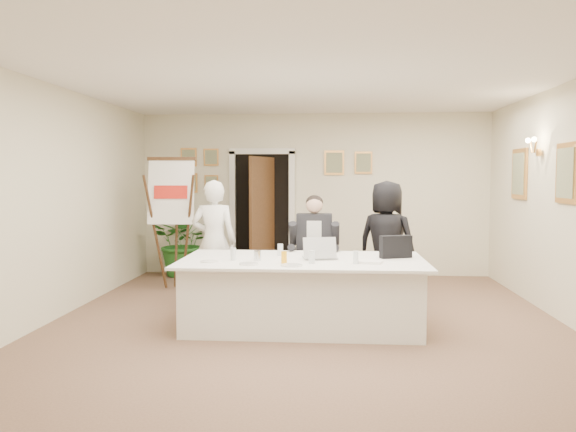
{
  "coord_description": "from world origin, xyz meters",
  "views": [
    {
      "loc": [
        0.26,
        -6.26,
        1.71
      ],
      "look_at": [
        -0.24,
        0.6,
        1.23
      ],
      "focal_mm": 35.0,
      "sensor_mm": 36.0,
      "label": 1
    }
  ],
  "objects_px": {
    "standing_man": "(214,242)",
    "potted_palm": "(185,241)",
    "standing_woman": "(387,242)",
    "laptop": "(320,246)",
    "seated_man": "(314,250)",
    "flip_chart": "(173,230)",
    "laptop_bag": "(396,247)",
    "steel_jug": "(257,256)",
    "conference_table": "(302,292)",
    "oj_glass": "(284,257)",
    "paper_stack": "(370,262)"
  },
  "relations": [
    {
      "from": "potted_palm",
      "to": "laptop_bag",
      "type": "bearing_deg",
      "value": -42.52
    },
    {
      "from": "flip_chart",
      "to": "paper_stack",
      "type": "distance_m",
      "value": 3.57
    },
    {
      "from": "standing_woman",
      "to": "seated_man",
      "type": "bearing_deg",
      "value": 39.07
    },
    {
      "from": "standing_woman",
      "to": "potted_palm",
      "type": "xyz_separation_m",
      "value": [
        -3.26,
        1.89,
        -0.23
      ]
    },
    {
      "from": "conference_table",
      "to": "laptop",
      "type": "relative_size",
      "value": 7.22
    },
    {
      "from": "conference_table",
      "to": "potted_palm",
      "type": "distance_m",
      "value": 3.83
    },
    {
      "from": "flip_chart",
      "to": "paper_stack",
      "type": "xyz_separation_m",
      "value": [
        2.79,
        -2.22,
        -0.12
      ]
    },
    {
      "from": "seated_man",
      "to": "laptop",
      "type": "bearing_deg",
      "value": -91.69
    },
    {
      "from": "standing_man",
      "to": "standing_woman",
      "type": "relative_size",
      "value": 1.0
    },
    {
      "from": "seated_man",
      "to": "flip_chart",
      "type": "distance_m",
      "value": 2.36
    },
    {
      "from": "conference_table",
      "to": "flip_chart",
      "type": "height_order",
      "value": "flip_chart"
    },
    {
      "from": "flip_chart",
      "to": "laptop",
      "type": "relative_size",
      "value": 5.13
    },
    {
      "from": "standing_woman",
      "to": "laptop",
      "type": "relative_size",
      "value": 4.34
    },
    {
      "from": "flip_chart",
      "to": "standing_woman",
      "type": "height_order",
      "value": "flip_chart"
    },
    {
      "from": "paper_stack",
      "to": "potted_palm",
      "type": "bearing_deg",
      "value": 130.77
    },
    {
      "from": "flip_chart",
      "to": "laptop_bag",
      "type": "xyz_separation_m",
      "value": [
        3.12,
        -1.81,
        -0.0
      ]
    },
    {
      "from": "laptop",
      "to": "standing_woman",
      "type": "bearing_deg",
      "value": 42.32
    },
    {
      "from": "laptop_bag",
      "to": "standing_man",
      "type": "bearing_deg",
      "value": 137.88
    },
    {
      "from": "standing_man",
      "to": "steel_jug",
      "type": "height_order",
      "value": "standing_man"
    },
    {
      "from": "seated_man",
      "to": "steel_jug",
      "type": "distance_m",
      "value": 1.35
    },
    {
      "from": "flip_chart",
      "to": "seated_man",
      "type": "bearing_deg",
      "value": -23.34
    },
    {
      "from": "laptop_bag",
      "to": "flip_chart",
      "type": "bearing_deg",
      "value": 130.54
    },
    {
      "from": "laptop",
      "to": "potted_palm",
      "type": "bearing_deg",
      "value": 116.1
    },
    {
      "from": "potted_palm",
      "to": "seated_man",
      "type": "bearing_deg",
      "value": -42.58
    },
    {
      "from": "flip_chart",
      "to": "potted_palm",
      "type": "relative_size",
      "value": 1.64
    },
    {
      "from": "standing_man",
      "to": "seated_man",
      "type": "bearing_deg",
      "value": 173.33
    },
    {
      "from": "flip_chart",
      "to": "steel_jug",
      "type": "distance_m",
      "value": 2.64
    },
    {
      "from": "seated_man",
      "to": "steel_jug",
      "type": "relative_size",
      "value": 13.51
    },
    {
      "from": "seated_man",
      "to": "potted_palm",
      "type": "distance_m",
      "value": 3.11
    },
    {
      "from": "seated_man",
      "to": "laptop",
      "type": "relative_size",
      "value": 3.89
    },
    {
      "from": "conference_table",
      "to": "standing_man",
      "type": "relative_size",
      "value": 1.66
    },
    {
      "from": "laptop",
      "to": "oj_glass",
      "type": "relative_size",
      "value": 2.94
    },
    {
      "from": "standing_man",
      "to": "potted_palm",
      "type": "relative_size",
      "value": 1.39
    },
    {
      "from": "standing_man",
      "to": "oj_glass",
      "type": "distance_m",
      "value": 1.82
    },
    {
      "from": "standing_man",
      "to": "potted_palm",
      "type": "height_order",
      "value": "standing_man"
    },
    {
      "from": "potted_palm",
      "to": "paper_stack",
      "type": "distance_m",
      "value": 4.48
    },
    {
      "from": "flip_chart",
      "to": "standing_man",
      "type": "height_order",
      "value": "flip_chart"
    },
    {
      "from": "seated_man",
      "to": "oj_glass",
      "type": "height_order",
      "value": "seated_man"
    },
    {
      "from": "standing_man",
      "to": "oj_glass",
      "type": "bearing_deg",
      "value": 123.42
    },
    {
      "from": "laptop_bag",
      "to": "seated_man",
      "type": "bearing_deg",
      "value": 118.26
    },
    {
      "from": "laptop_bag",
      "to": "oj_glass",
      "type": "height_order",
      "value": "laptop_bag"
    },
    {
      "from": "standing_woman",
      "to": "steel_jug",
      "type": "bearing_deg",
      "value": 68.63
    },
    {
      "from": "flip_chart",
      "to": "laptop_bag",
      "type": "relative_size",
      "value": 5.3
    },
    {
      "from": "seated_man",
      "to": "flip_chart",
      "type": "xyz_separation_m",
      "value": [
        -2.16,
        0.93,
        0.16
      ]
    },
    {
      "from": "laptop_bag",
      "to": "laptop",
      "type": "bearing_deg",
      "value": 167.69
    },
    {
      "from": "standing_man",
      "to": "standing_woman",
      "type": "xyz_separation_m",
      "value": [
        2.33,
        0.12,
        -0.0
      ]
    },
    {
      "from": "conference_table",
      "to": "steel_jug",
      "type": "bearing_deg",
      "value": -161.8
    },
    {
      "from": "conference_table",
      "to": "oj_glass",
      "type": "distance_m",
      "value": 0.59
    },
    {
      "from": "laptop",
      "to": "flip_chart",
      "type": "bearing_deg",
      "value": 128.05
    },
    {
      "from": "flip_chart",
      "to": "steel_jug",
      "type": "relative_size",
      "value": 17.81
    }
  ]
}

